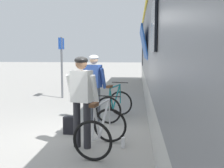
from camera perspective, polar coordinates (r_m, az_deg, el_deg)
name	(u,v)px	position (r m, az deg, el deg)	size (l,w,h in m)	color
ground_plane	(82,139)	(6.04, -6.28, -11.23)	(80.00, 80.00, 0.00)	gray
train_car	(206,47)	(7.75, 18.71, 7.20)	(3.20, 21.87, 3.88)	slate
cyclist_near_in_blue	(94,82)	(7.39, -3.72, 0.49)	(0.66, 0.46, 1.76)	#4C515B
cyclist_far_in_white	(82,94)	(5.31, -6.24, -2.01)	(0.66, 0.42, 1.76)	#232328
bicycle_near_teal	(115,105)	(7.60, 0.54, -4.29)	(0.95, 1.21, 0.99)	black
bicycle_far_silver	(102,130)	(5.24, -2.12, -9.41)	(0.90, 1.19, 0.99)	black
backpack_on_platform	(70,125)	(6.40, -8.58, -8.35)	(0.28, 0.18, 0.40)	black
water_bottle_near_the_bikes	(123,143)	(5.49, 2.30, -11.94)	(0.07, 0.07, 0.20)	silver
platform_sign_post	(62,57)	(11.12, -10.31, 5.44)	(0.08, 0.70, 2.40)	#595B60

